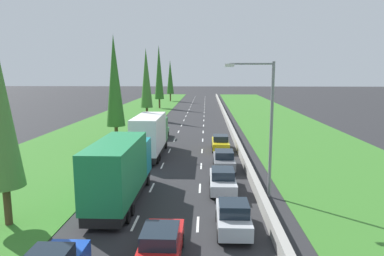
% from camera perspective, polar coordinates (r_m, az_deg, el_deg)
% --- Properties ---
extents(ground_plane, '(300.00, 300.00, 0.00)m').
position_cam_1_polar(ground_plane, '(63.50, 0.41, 1.65)').
color(ground_plane, '#28282B').
rests_on(ground_plane, ground).
extents(grass_verge_left, '(14.00, 140.00, 0.04)m').
position_cam_1_polar(grass_verge_left, '(65.17, -10.78, 1.70)').
color(grass_verge_left, '#387528').
rests_on(grass_verge_left, ground).
extents(grass_verge_right, '(14.00, 140.00, 0.04)m').
position_cam_1_polar(grass_verge_right, '(64.62, 13.24, 1.55)').
color(grass_verge_right, '#387528').
rests_on(grass_verge_right, ground).
extents(median_barrier, '(0.44, 120.00, 0.85)m').
position_cam_1_polar(median_barrier, '(63.51, 5.56, 1.99)').
color(median_barrier, '#9E9B93').
rests_on(median_barrier, ground).
extents(lane_markings, '(3.64, 116.00, 0.01)m').
position_cam_1_polar(lane_markings, '(63.50, 0.41, 1.65)').
color(lane_markings, white).
rests_on(lane_markings, ground).
extents(silver_hatchback_right_lane, '(1.74, 3.90, 1.72)m').
position_cam_1_polar(silver_hatchback_right_lane, '(18.70, 6.82, -14.38)').
color(silver_hatchback_right_lane, silver).
rests_on(silver_hatchback_right_lane, ground).
extents(silver_sedan_right_lane, '(1.82, 4.50, 1.64)m').
position_cam_1_polar(silver_sedan_right_lane, '(24.59, 5.09, -8.58)').
color(silver_sedan_right_lane, silver).
rests_on(silver_sedan_right_lane, ground).
extents(red_sedan_centre_lane, '(1.82, 4.50, 1.64)m').
position_cam_1_polar(red_sedan_centre_lane, '(15.95, -5.20, -18.81)').
color(red_sedan_centre_lane, red).
rests_on(red_sedan_centre_lane, ground).
extents(green_box_truck_left_lane, '(2.46, 9.40, 4.18)m').
position_cam_1_polar(green_box_truck_left_lane, '(22.49, -11.79, -6.79)').
color(green_box_truck_left_lane, black).
rests_on(green_box_truck_left_lane, ground).
extents(grey_sedan_right_lane, '(1.82, 4.50, 1.64)m').
position_cam_1_polar(grey_sedan_right_lane, '(30.13, 5.31, -5.25)').
color(grey_sedan_right_lane, slate).
rests_on(grey_sedan_right_lane, ground).
extents(white_box_truck_left_lane, '(2.46, 9.40, 4.18)m').
position_cam_1_polar(white_box_truck_left_lane, '(34.55, -6.89, -1.09)').
color(white_box_truck_left_lane, black).
rests_on(white_box_truck_left_lane, ground).
extents(yellow_sedan_right_lane, '(1.82, 4.50, 1.64)m').
position_cam_1_polar(yellow_sedan_right_lane, '(37.33, 4.73, -2.43)').
color(yellow_sedan_right_lane, yellow).
rests_on(yellow_sedan_right_lane, ground).
extents(green_hatchback_left_lane, '(1.74, 3.90, 1.72)m').
position_cam_1_polar(green_hatchback_left_lane, '(44.38, -5.18, -0.55)').
color(green_hatchback_left_lane, '#237A33').
rests_on(green_hatchback_left_lane, ground).
extents(poplar_tree_second, '(2.11, 2.11, 12.58)m').
position_cam_1_polar(poplar_tree_second, '(40.39, -12.71, 7.59)').
color(poplar_tree_second, '#4C3823').
rests_on(poplar_tree_second, ground).
extents(poplar_tree_third, '(2.11, 2.11, 12.56)m').
position_cam_1_polar(poplar_tree_third, '(61.43, -7.59, 8.18)').
color(poplar_tree_third, '#4C3823').
rests_on(poplar_tree_third, ground).
extents(poplar_tree_fourth, '(2.16, 2.16, 14.60)m').
position_cam_1_polar(poplar_tree_fourth, '(81.13, -5.48, 9.15)').
color(poplar_tree_fourth, '#4C3823').
rests_on(poplar_tree_fourth, ground).
extents(poplar_tree_fifth, '(2.10, 2.10, 11.97)m').
position_cam_1_polar(poplar_tree_fifth, '(101.50, -3.63, 8.42)').
color(poplar_tree_fifth, '#4C3823').
rests_on(poplar_tree_fifth, ground).
extents(street_light_mast, '(3.20, 0.28, 9.00)m').
position_cam_1_polar(street_light_mast, '(22.94, 12.19, 1.30)').
color(street_light_mast, gray).
rests_on(street_light_mast, ground).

